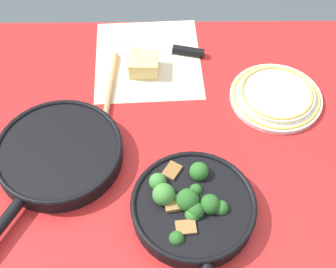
{
  "coord_description": "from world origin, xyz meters",
  "views": [
    {
      "loc": [
        -0.01,
        -0.66,
        1.6
      ],
      "look_at": [
        0.0,
        0.0,
        0.74
      ],
      "focal_mm": 50.0,
      "sensor_mm": 36.0,
      "label": 1
    }
  ],
  "objects_px": {
    "skillet_eggs": "(59,154)",
    "cheese_block": "(144,65)",
    "grater_knife": "(172,49)",
    "skillet_broccoli": "(192,208)",
    "wooden_spoon": "(105,115)",
    "dinner_plate_stack": "(276,95)"
  },
  "relations": [
    {
      "from": "skillet_eggs",
      "to": "cheese_block",
      "type": "xyz_separation_m",
      "value": [
        0.18,
        0.28,
        0.0
      ]
    },
    {
      "from": "skillet_eggs",
      "to": "grater_knife",
      "type": "xyz_separation_m",
      "value": [
        0.26,
        0.36,
        -0.01
      ]
    },
    {
      "from": "skillet_broccoli",
      "to": "grater_knife",
      "type": "relative_size",
      "value": 1.65
    },
    {
      "from": "skillet_broccoli",
      "to": "wooden_spoon",
      "type": "height_order",
      "value": "skillet_broccoli"
    },
    {
      "from": "grater_knife",
      "to": "dinner_plate_stack",
      "type": "distance_m",
      "value": 0.31
    },
    {
      "from": "cheese_block",
      "to": "dinner_plate_stack",
      "type": "xyz_separation_m",
      "value": [
        0.33,
        -0.1,
        -0.01
      ]
    },
    {
      "from": "skillet_eggs",
      "to": "wooden_spoon",
      "type": "xyz_separation_m",
      "value": [
        0.09,
        0.12,
        -0.01
      ]
    },
    {
      "from": "skillet_broccoli",
      "to": "wooden_spoon",
      "type": "relative_size",
      "value": 1.18
    },
    {
      "from": "skillet_broccoli",
      "to": "cheese_block",
      "type": "height_order",
      "value": "skillet_broccoli"
    },
    {
      "from": "dinner_plate_stack",
      "to": "grater_knife",
      "type": "bearing_deg",
      "value": 145.48
    },
    {
      "from": "wooden_spoon",
      "to": "cheese_block",
      "type": "height_order",
      "value": "cheese_block"
    },
    {
      "from": "grater_knife",
      "to": "dinner_plate_stack",
      "type": "xyz_separation_m",
      "value": [
        0.26,
        -0.18,
        0.0
      ]
    },
    {
      "from": "wooden_spoon",
      "to": "skillet_broccoli",
      "type": "bearing_deg",
      "value": 40.38
    },
    {
      "from": "cheese_block",
      "to": "dinner_plate_stack",
      "type": "distance_m",
      "value": 0.35
    },
    {
      "from": "dinner_plate_stack",
      "to": "skillet_broccoli",
      "type": "bearing_deg",
      "value": -124.9
    },
    {
      "from": "cheese_block",
      "to": "dinner_plate_stack",
      "type": "height_order",
      "value": "cheese_block"
    },
    {
      "from": "wooden_spoon",
      "to": "dinner_plate_stack",
      "type": "bearing_deg",
      "value": 100.99
    },
    {
      "from": "skillet_broccoli",
      "to": "dinner_plate_stack",
      "type": "distance_m",
      "value": 0.39
    },
    {
      "from": "grater_knife",
      "to": "cheese_block",
      "type": "distance_m",
      "value": 0.11
    },
    {
      "from": "grater_knife",
      "to": "cheese_block",
      "type": "height_order",
      "value": "cheese_block"
    },
    {
      "from": "grater_knife",
      "to": "cheese_block",
      "type": "xyz_separation_m",
      "value": [
        -0.08,
        -0.07,
        0.01
      ]
    },
    {
      "from": "dinner_plate_stack",
      "to": "skillet_eggs",
      "type": "bearing_deg",
      "value": -160.88
    }
  ]
}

